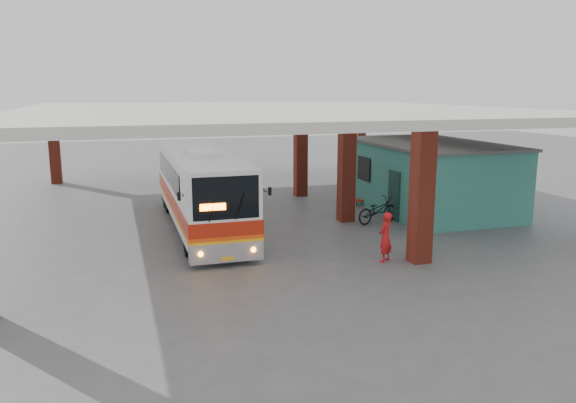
# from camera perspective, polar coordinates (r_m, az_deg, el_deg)

# --- Properties ---
(ground) EXTENTS (90.00, 90.00, 0.00)m
(ground) POSITION_cam_1_polar(r_m,az_deg,el_deg) (20.09, 1.32, -4.43)
(ground) COLOR #515154
(ground) RESTS_ON ground
(brick_columns) EXTENTS (20.10, 21.60, 4.35)m
(brick_columns) POSITION_cam_1_polar(r_m,az_deg,el_deg) (24.75, 0.78, 3.72)
(brick_columns) COLOR maroon
(brick_columns) RESTS_ON ground
(canopy_roof) EXTENTS (21.00, 23.00, 0.30)m
(canopy_roof) POSITION_cam_1_polar(r_m,az_deg,el_deg) (25.72, -2.25, 9.20)
(canopy_roof) COLOR beige
(canopy_roof) RESTS_ON brick_columns
(shop_building) EXTENTS (5.20, 8.20, 3.11)m
(shop_building) POSITION_cam_1_polar(r_m,az_deg,el_deg) (26.46, 14.07, 2.54)
(shop_building) COLOR #317C6D
(shop_building) RESTS_ON ground
(coach_bus) EXTENTS (2.41, 11.14, 3.24)m
(coach_bus) POSITION_cam_1_polar(r_m,az_deg,el_deg) (22.52, -8.90, 1.36)
(coach_bus) COLOR white
(coach_bus) RESTS_ON ground
(motorcycle) EXTENTS (2.18, 1.28, 1.08)m
(motorcycle) POSITION_cam_1_polar(r_m,az_deg,el_deg) (23.52, 9.08, -0.87)
(motorcycle) COLOR black
(motorcycle) RESTS_ON ground
(pedestrian) EXTENTS (0.71, 0.66, 1.63)m
(pedestrian) POSITION_cam_1_polar(r_m,az_deg,el_deg) (18.27, 9.86, -3.57)
(pedestrian) COLOR red
(pedestrian) RESTS_ON ground
(red_chair) EXTENTS (0.48, 0.48, 0.89)m
(red_chair) POSITION_cam_1_polar(r_m,az_deg,el_deg) (27.01, 7.42, 0.48)
(red_chair) COLOR red
(red_chair) RESTS_ON ground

